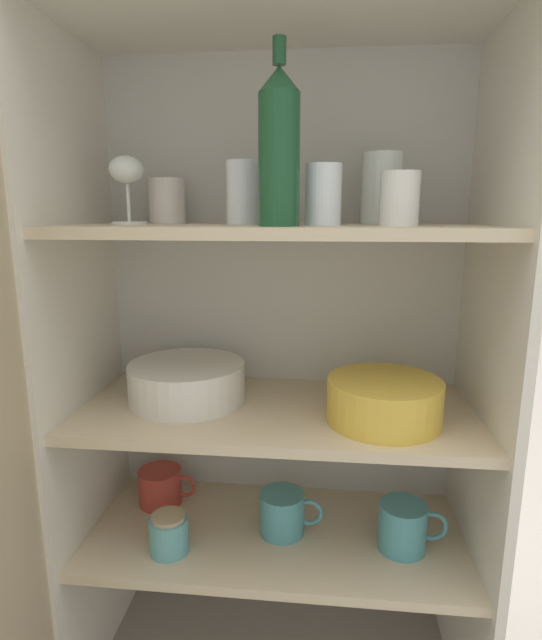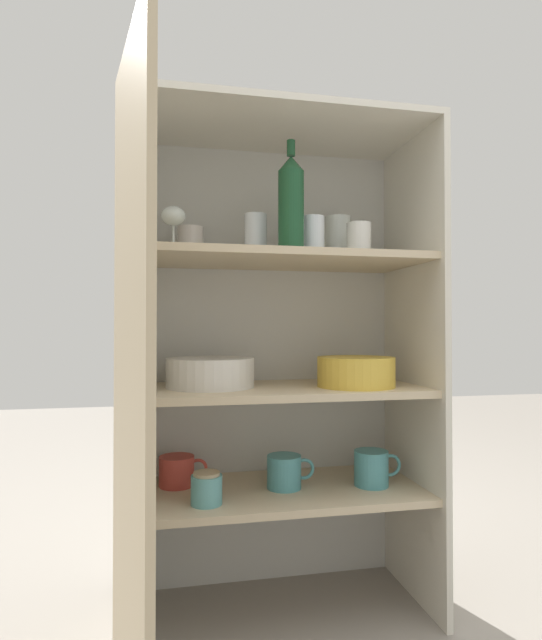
# 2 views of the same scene
# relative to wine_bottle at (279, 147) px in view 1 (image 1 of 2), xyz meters

# --- Properties ---
(cupboard_back_panel) EXTENTS (0.83, 0.02, 1.34)m
(cupboard_back_panel) POSITION_rel_wine_bottle_xyz_m (-0.01, 0.28, -0.44)
(cupboard_back_panel) COLOR silver
(cupboard_back_panel) RESTS_ON ground_plane
(cupboard_side_left) EXTENTS (0.02, 0.39, 1.34)m
(cupboard_side_left) POSITION_rel_wine_bottle_xyz_m (-0.42, 0.09, -0.44)
(cupboard_side_left) COLOR silver
(cupboard_side_left) RESTS_ON ground_plane
(cupboard_side_right) EXTENTS (0.02, 0.39, 1.34)m
(cupboard_side_right) POSITION_rel_wine_bottle_xyz_m (0.39, 0.09, -0.44)
(cupboard_side_right) COLOR silver
(cupboard_side_right) RESTS_ON ground_plane
(cupboard_top_panel) EXTENTS (0.83, 0.39, 0.02)m
(cupboard_top_panel) POSITION_rel_wine_bottle_xyz_m (-0.01, 0.09, 0.23)
(cupboard_top_panel) COLOR silver
(cupboard_top_panel) RESTS_ON cupboard_side_left
(shelf_board_lower) EXTENTS (0.79, 0.35, 0.02)m
(shelf_board_lower) POSITION_rel_wine_bottle_xyz_m (-0.01, 0.09, -0.79)
(shelf_board_lower) COLOR beige
(shelf_board_middle) EXTENTS (0.79, 0.35, 0.02)m
(shelf_board_middle) POSITION_rel_wine_bottle_xyz_m (-0.01, 0.09, -0.50)
(shelf_board_middle) COLOR beige
(shelf_board_upper) EXTENTS (0.79, 0.35, 0.02)m
(shelf_board_upper) POSITION_rel_wine_bottle_xyz_m (-0.01, 0.09, -0.14)
(shelf_board_upper) COLOR beige
(tumbler_glass_0) EXTENTS (0.08, 0.08, 0.09)m
(tumbler_glass_0) POSITION_rel_wine_bottle_xyz_m (-0.25, 0.19, -0.08)
(tumbler_glass_0) COLOR silver
(tumbler_glass_0) RESTS_ON shelf_board_upper
(tumbler_glass_1) EXTENTS (0.07, 0.07, 0.09)m
(tumbler_glass_1) POSITION_rel_wine_bottle_xyz_m (0.20, 0.04, -0.08)
(tumbler_glass_1) COLOR white
(tumbler_glass_1) RESTS_ON shelf_board_upper
(tumbler_glass_2) EXTENTS (0.06, 0.06, 0.12)m
(tumbler_glass_2) POSITION_rel_wine_bottle_xyz_m (-0.08, 0.10, -0.07)
(tumbler_glass_2) COLOR white
(tumbler_glass_2) RESTS_ON shelf_board_upper
(tumbler_glass_3) EXTENTS (0.06, 0.06, 0.11)m
(tumbler_glass_3) POSITION_rel_wine_bottle_xyz_m (0.07, 0.05, -0.08)
(tumbler_glass_3) COLOR white
(tumbler_glass_3) RESTS_ON shelf_board_upper
(tumbler_glass_4) EXTENTS (0.08, 0.08, 0.14)m
(tumbler_glass_4) POSITION_rel_wine_bottle_xyz_m (0.19, 0.17, -0.06)
(tumbler_glass_4) COLOR white
(tumbler_glass_4) RESTS_ON shelf_board_upper
(wine_glass_0) EXTENTS (0.07, 0.07, 0.13)m
(wine_glass_0) POSITION_rel_wine_bottle_xyz_m (-0.30, 0.10, -0.04)
(wine_glass_0) COLOR white
(wine_glass_0) RESTS_ON shelf_board_upper
(wine_bottle) EXTENTS (0.07, 0.07, 0.29)m
(wine_bottle) POSITION_rel_wine_bottle_xyz_m (0.00, 0.00, 0.00)
(wine_bottle) COLOR #194728
(wine_bottle) RESTS_ON shelf_board_upper
(plate_stack_white) EXTENTS (0.24, 0.24, 0.08)m
(plate_stack_white) POSITION_rel_wine_bottle_xyz_m (-0.20, 0.11, -0.45)
(plate_stack_white) COLOR silver
(plate_stack_white) RESTS_ON shelf_board_middle
(mixing_bowl_large) EXTENTS (0.22, 0.22, 0.08)m
(mixing_bowl_large) POSITION_rel_wine_bottle_xyz_m (0.20, 0.04, -0.45)
(mixing_bowl_large) COLOR gold
(mixing_bowl_large) RESTS_ON shelf_board_middle
(coffee_mug_primary) EXTENTS (0.14, 0.10, 0.10)m
(coffee_mug_primary) POSITION_rel_wine_bottle_xyz_m (0.25, 0.06, -0.73)
(coffee_mug_primary) COLOR teal
(coffee_mug_primary) RESTS_ON shelf_board_lower
(coffee_mug_extra_1) EXTENTS (0.14, 0.10, 0.08)m
(coffee_mug_extra_1) POSITION_rel_wine_bottle_xyz_m (-0.29, 0.17, -0.73)
(coffee_mug_extra_1) COLOR #BC3D33
(coffee_mug_extra_1) RESTS_ON shelf_board_lower
(coffee_mug_extra_2) EXTENTS (0.13, 0.10, 0.09)m
(coffee_mug_extra_2) POSITION_rel_wine_bottle_xyz_m (0.00, 0.09, -0.73)
(coffee_mug_extra_2) COLOR teal
(coffee_mug_extra_2) RESTS_ON shelf_board_lower
(storage_jar) EXTENTS (0.08, 0.08, 0.08)m
(storage_jar) POSITION_rel_wine_bottle_xyz_m (-0.22, 0.00, -0.74)
(storage_jar) COLOR #5BA3A8
(storage_jar) RESTS_ON shelf_board_lower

